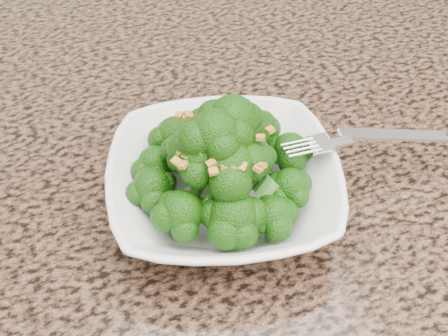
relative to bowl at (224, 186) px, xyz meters
name	(u,v)px	position (x,y,z in m)	size (l,w,h in m)	color
granite_counter	(238,167)	(0.04, 0.06, -0.04)	(1.64, 1.04, 0.03)	brown
bowl	(224,186)	(0.00, 0.00, 0.00)	(0.22, 0.22, 0.05)	white
broccoli_pile	(224,133)	(0.00, 0.00, 0.07)	(0.19, 0.19, 0.08)	#174F09
garlic_topping	(224,94)	(0.00, 0.00, 0.11)	(0.11, 0.11, 0.01)	#C08C2E
fork	(343,141)	(0.11, -0.02, 0.03)	(0.20, 0.03, 0.01)	silver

